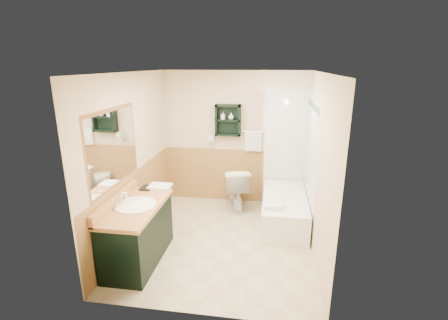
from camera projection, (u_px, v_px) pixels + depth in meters
floor at (221, 240)px, 4.80m from camera, size 3.00×3.00×0.00m
back_wall at (234, 138)px, 5.90m from camera, size 2.60×0.04×2.40m
left_wall at (130, 159)px, 4.65m from camera, size 0.04×3.00×2.40m
right_wall at (320, 167)px, 4.27m from camera, size 0.04×3.00×2.40m
ceiling at (221, 71)px, 4.11m from camera, size 2.60×3.00×0.04m
wainscot_left at (136, 204)px, 4.84m from camera, size 2.98×2.98×1.00m
wainscot_back at (234, 175)px, 6.07m from camera, size 2.58×2.58×1.00m
mirror_frame at (113, 148)px, 4.03m from camera, size 1.30×1.30×1.00m
mirror_glass at (114, 148)px, 4.03m from camera, size 1.20×1.20×0.90m
tile_right at (310, 161)px, 5.03m from camera, size 1.50×1.50×2.10m
tile_back at (291, 149)px, 5.75m from camera, size 0.95×0.95×2.10m
tile_accent at (314, 106)px, 4.79m from camera, size 1.50×1.50×0.10m
wall_shelf at (228, 120)px, 5.70m from camera, size 0.45×0.15×0.55m
hair_dryer at (212, 139)px, 5.87m from camera, size 0.10×0.24×0.18m
towel_bar at (253, 132)px, 5.74m from camera, size 0.40×0.06×0.40m
curtain_rod at (264, 99)px, 4.86m from camera, size 0.03×1.60×0.03m
shower_curtain at (262, 150)px, 5.27m from camera, size 1.05×1.05×1.70m
vanity at (138, 233)px, 4.21m from camera, size 0.59×1.23×0.78m
bathtub at (284, 209)px, 5.27m from camera, size 0.69×1.50×0.46m
toilet at (235, 188)px, 5.77m from camera, size 0.61×0.86×0.76m
counter_towel at (160, 187)px, 4.68m from camera, size 0.31×0.24×0.04m
vanity_book at (141, 181)px, 4.65m from camera, size 0.16×0.02×0.22m
tub_towel at (273, 206)px, 4.78m from camera, size 0.26×0.22×0.07m
soap_bottle_a at (223, 118)px, 5.70m from camera, size 0.09×0.14×0.06m
soap_bottle_b at (231, 117)px, 5.67m from camera, size 0.11×0.13×0.09m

